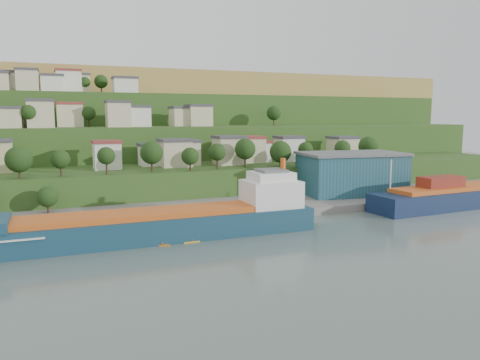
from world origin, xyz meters
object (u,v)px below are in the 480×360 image
warehouse (351,173)px  kayak_orange (162,245)px  cargo_ship_near (165,225)px  cargo_ship_far (475,195)px

warehouse → kayak_orange: (-66.46, -28.87, -8.19)m
cargo_ship_near → cargo_ship_far: 93.04m
cargo_ship_near → kayak_orange: bearing=-110.7°
kayak_orange → cargo_ship_near: bearing=93.5°
cargo_ship_near → warehouse: bearing=20.6°
cargo_ship_far → kayak_orange: (-95.16, -7.87, -2.61)m
cargo_ship_far → warehouse: (-28.71, 21.00, 5.58)m
cargo_ship_near → warehouse: cargo_ship_near is taller
cargo_ship_far → warehouse: size_ratio=2.01×
cargo_ship_near → kayak_orange: (-2.15, -5.51, -2.66)m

